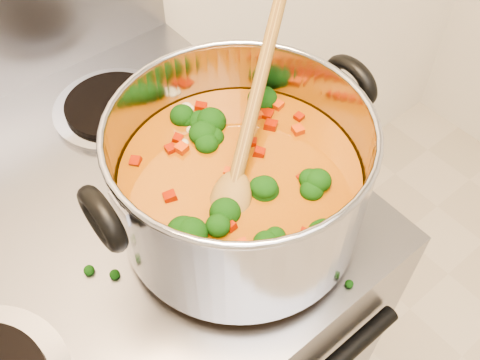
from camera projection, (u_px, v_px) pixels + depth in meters
name	position (u px, v px, depth m)	size (l,w,h in m)	color
electric_range	(117.00, 358.00, 1.04)	(0.73, 0.66, 1.08)	gray
stockpot	(240.00, 180.00, 0.62)	(0.35, 0.30, 0.18)	#A1A0A8
wooden_spoon	(244.00, 145.00, 0.60)	(0.25, 0.20, 0.13)	olive
cooktop_crumbs	(206.00, 129.00, 0.79)	(0.29, 0.12, 0.01)	black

